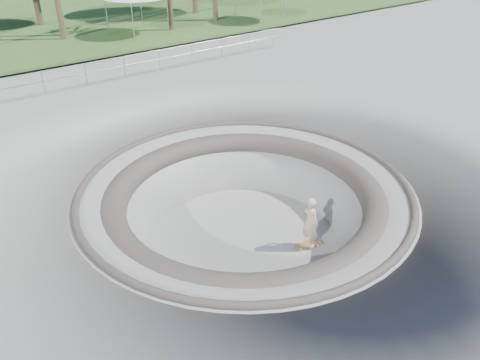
{
  "coord_description": "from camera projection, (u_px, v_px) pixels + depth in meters",
  "views": [
    {
      "loc": [
        -7.79,
        -9.58,
        7.34
      ],
      "look_at": [
        0.29,
        0.57,
        -0.1
      ],
      "focal_mm": 35.0,
      "sensor_mm": 36.0,
      "label": 1
    }
  ],
  "objects": [
    {
      "name": "skater",
      "position": [
        310.0,
        222.0,
        14.41
      ],
      "size": [
        0.49,
        0.67,
        1.71
      ],
      "primitive_type": "imported",
      "rotation": [
        0.0,
        0.0,
        1.44
      ],
      "color": "#D8AD8B",
      "rests_on": "skateboard"
    },
    {
      "name": "ground",
      "position": [
        244.0,
        187.0,
        14.36
      ],
      "size": [
        180.0,
        180.0,
        0.0
      ],
      "primitive_type": "plane",
      "color": "gray",
      "rests_on": "ground"
    },
    {
      "name": "skateboard",
      "position": [
        308.0,
        244.0,
        14.85
      ],
      "size": [
        0.94,
        0.56,
        0.09
      ],
      "color": "#925C3A",
      "rests_on": "ground"
    },
    {
      "name": "skate_bowl",
      "position": [
        244.0,
        235.0,
        15.27
      ],
      "size": [
        14.0,
        14.0,
        4.1
      ],
      "color": "gray",
      "rests_on": "ground"
    },
    {
      "name": "safety_railing",
      "position": [
        86.0,
        74.0,
        22.17
      ],
      "size": [
        25.0,
        0.06,
        1.03
      ],
      "color": "#9899A0",
      "rests_on": "ground"
    }
  ]
}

